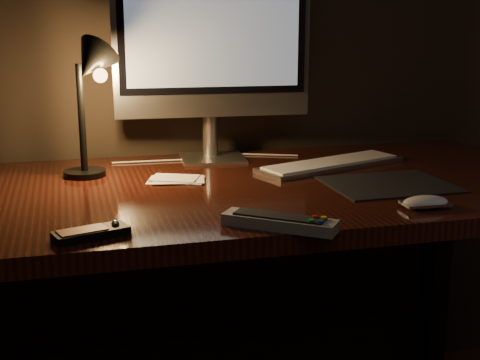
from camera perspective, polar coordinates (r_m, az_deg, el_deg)
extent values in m
cube|color=#34130B|center=(1.54, -0.48, -1.10)|extent=(1.60, 0.75, 0.04)
cube|color=black|center=(2.23, 16.53, -7.00)|extent=(0.06, 0.06, 0.71)
cube|color=black|center=(1.95, -2.97, -6.37)|extent=(1.48, 0.02, 0.51)
cube|color=silver|center=(1.81, -2.34, 1.87)|extent=(0.18, 0.16, 0.01)
cylinder|color=silver|center=(1.82, -2.55, 3.88)|extent=(0.04, 0.04, 0.11)
cube|color=silver|center=(1.76, -2.42, 12.24)|extent=(0.51, 0.07, 0.42)
cube|color=black|center=(1.74, -2.30, 13.14)|extent=(0.48, 0.04, 0.35)
cube|color=#899DBB|center=(1.74, -2.28, 13.14)|extent=(0.45, 0.03, 0.32)
cube|color=silver|center=(1.73, 7.76, 1.38)|extent=(0.43, 0.25, 0.02)
cube|color=black|center=(1.57, 12.60, -0.36)|extent=(0.28, 0.23, 0.00)
ellipsoid|color=white|center=(1.40, 15.54, -1.98)|extent=(0.10, 0.05, 0.02)
cube|color=black|center=(1.20, -12.59, -4.48)|extent=(0.14, 0.09, 0.02)
cube|color=maroon|center=(1.20, -12.61, -4.10)|extent=(0.09, 0.06, 0.00)
sphere|color=silver|center=(1.20, -12.61, -4.04)|extent=(0.01, 0.01, 0.01)
cube|color=gray|center=(1.23, 3.39, -3.63)|extent=(0.20, 0.17, 0.02)
cube|color=black|center=(1.22, 3.40, -3.11)|extent=(0.16, 0.14, 0.00)
cylinder|color=red|center=(1.22, 3.40, -2.96)|extent=(0.01, 0.01, 0.00)
cylinder|color=#0C8C19|center=(1.22, 3.40, -2.96)|extent=(0.01, 0.01, 0.00)
cylinder|color=gold|center=(1.22, 3.40, -2.96)|extent=(0.01, 0.01, 0.00)
cylinder|color=#1433BF|center=(1.22, 3.40, -2.96)|extent=(0.01, 0.01, 0.00)
cube|color=white|center=(1.58, -5.48, 0.05)|extent=(0.15, 0.12, 0.01)
cylinder|color=black|center=(1.66, -13.10, 0.57)|extent=(0.13, 0.13, 0.01)
cylinder|color=black|center=(1.64, -13.36, 5.17)|extent=(0.02, 0.02, 0.25)
cone|color=black|center=(1.59, -12.59, 9.72)|extent=(0.16, 0.16, 0.13)
sphere|color=#FFB266|center=(1.57, -11.83, 8.72)|extent=(0.03, 0.03, 0.03)
cylinder|color=white|center=(1.81, -2.61, 1.86)|extent=(0.49, 0.13, 0.00)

